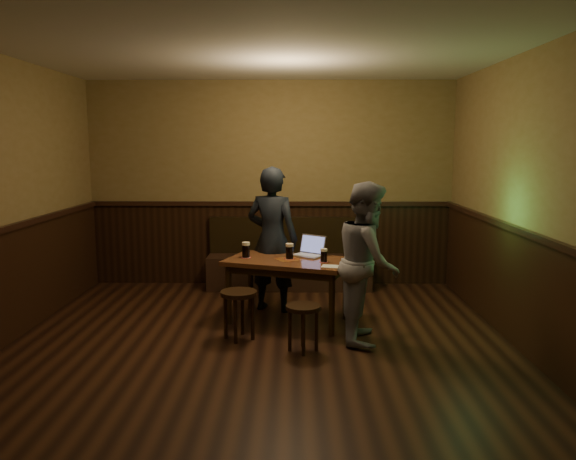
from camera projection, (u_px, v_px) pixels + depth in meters
The scene contains 12 objects.
room at pixel (258, 227), 5.02m from camera, with size 5.04×6.04×2.84m.
bench at pixel (289, 265), 7.65m from camera, with size 2.20×0.50×0.95m.
pub_table at pixel (288, 268), 6.12m from camera, with size 1.47×1.13×0.70m.
stool_left at pixel (239, 301), 5.58m from camera, with size 0.42×0.42×0.49m.
stool_right at pixel (303, 315), 5.26m from camera, with size 0.33×0.33×0.45m.
pint_left at pixel (246, 250), 6.18m from camera, with size 0.11×0.11×0.18m.
pint_mid at pixel (290, 251), 6.11m from camera, with size 0.11×0.11×0.17m.
pint_right at pixel (324, 255), 5.95m from camera, with size 0.09×0.09×0.15m.
laptop at pixel (310, 251), 6.30m from camera, with size 0.41×0.40×0.23m.
menu at pixel (332, 266), 5.74m from camera, with size 0.22×0.15×0.00m, color silver.
person_suit at pixel (272, 239), 6.52m from camera, with size 0.62×0.40×1.69m, color black.
person_grey at pixel (368, 262), 5.51m from camera, with size 0.77×0.60×1.58m, color gray.
Camera 1 is at (0.33, -4.75, 1.92)m, focal length 35.00 mm.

